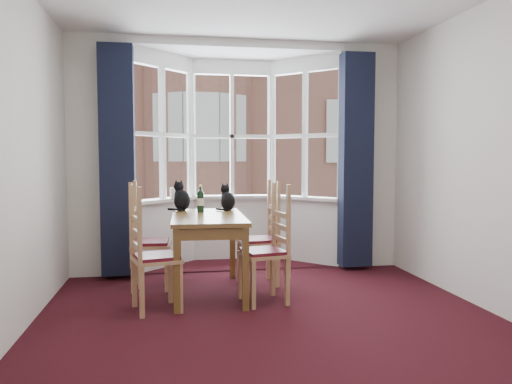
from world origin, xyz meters
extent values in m
plane|color=black|center=(0.00, 0.00, 0.00)|extent=(4.50, 4.50, 0.00)
plane|color=silver|center=(-2.00, 0.00, 1.40)|extent=(0.00, 4.50, 4.50)
plane|color=silver|center=(2.00, 0.00, 1.40)|extent=(0.00, 4.50, 4.50)
plane|color=silver|center=(0.00, -2.25, 1.40)|extent=(4.00, 0.00, 4.00)
cube|color=silver|center=(-1.65, 2.25, 1.40)|extent=(0.70, 0.12, 2.80)
cube|color=silver|center=(1.65, 2.25, 1.40)|extent=(0.70, 0.12, 2.80)
cube|color=black|center=(-1.42, 2.07, 1.35)|extent=(0.38, 0.22, 2.60)
cube|color=black|center=(1.42, 2.07, 1.35)|extent=(0.38, 0.22, 2.60)
cube|color=brown|center=(-0.46, 1.26, 0.79)|extent=(0.75, 1.36, 0.04)
cube|color=brown|center=(-0.79, 0.65, 0.38)|extent=(0.06, 0.06, 0.77)
cube|color=brown|center=(-0.75, 1.89, 0.38)|extent=(0.06, 0.06, 0.77)
cube|color=brown|center=(-0.17, 0.63, 0.38)|extent=(0.06, 0.06, 0.77)
cube|color=brown|center=(-0.14, 1.87, 0.38)|extent=(0.06, 0.06, 0.77)
cube|color=tan|center=(-0.96, 0.78, 0.48)|extent=(0.49, 0.50, 0.06)
cube|color=#500D19|center=(-0.96, 0.78, 0.49)|extent=(0.44, 0.46, 0.03)
cube|color=tan|center=(-1.04, 1.57, 0.48)|extent=(0.42, 0.44, 0.06)
cube|color=#500D19|center=(-1.04, 1.57, 0.49)|extent=(0.38, 0.40, 0.03)
cube|color=tan|center=(0.04, 0.86, 0.48)|extent=(0.47, 0.49, 0.06)
cube|color=#500D19|center=(0.04, 0.86, 0.49)|extent=(0.42, 0.44, 0.03)
cube|color=tan|center=(0.10, 1.54, 0.48)|extent=(0.43, 0.45, 0.06)
cube|color=#500D19|center=(0.10, 1.54, 0.49)|extent=(0.39, 0.41, 0.03)
ellipsoid|color=black|center=(-0.71, 1.77, 0.92)|extent=(0.26, 0.29, 0.23)
sphere|color=black|center=(-0.74, 1.84, 1.06)|extent=(0.14, 0.14, 0.11)
cone|color=black|center=(-0.77, 1.83, 1.12)|extent=(0.05, 0.05, 0.05)
cone|color=black|center=(-0.71, 1.85, 1.12)|extent=(0.05, 0.05, 0.05)
ellipsoid|color=black|center=(-0.21, 1.70, 0.90)|extent=(0.22, 0.25, 0.21)
sphere|color=black|center=(-0.23, 1.77, 1.03)|extent=(0.12, 0.12, 0.10)
cone|color=black|center=(-0.26, 1.76, 1.08)|extent=(0.04, 0.04, 0.04)
cone|color=black|center=(-0.20, 1.78, 1.08)|extent=(0.04, 0.04, 0.04)
cylinder|color=black|center=(-0.52, 1.57, 0.91)|extent=(0.07, 0.07, 0.21)
sphere|color=black|center=(-0.52, 1.57, 1.01)|extent=(0.07, 0.07, 0.07)
cylinder|color=black|center=(-0.52, 1.57, 1.05)|extent=(0.03, 0.03, 0.09)
cylinder|color=gold|center=(-0.52, 1.57, 1.09)|extent=(0.03, 0.03, 0.02)
cylinder|color=silver|center=(-0.52, 1.57, 0.91)|extent=(0.07, 0.07, 0.08)
cylinder|color=white|center=(-0.81, 2.60, 0.94)|extent=(0.06, 0.06, 0.14)
cylinder|color=white|center=(-0.73, 2.63, 0.92)|extent=(0.06, 0.06, 0.11)
plane|color=#333335|center=(0.00, 32.25, -6.00)|extent=(80.00, 80.00, 0.00)
cube|color=#9E6451|center=(0.00, 14.25, 1.00)|extent=(18.00, 6.00, 14.00)
cylinder|color=#9E6451|center=(0.00, 11.25, 1.00)|extent=(3.20, 3.20, 14.00)
camera|label=1|loc=(-0.83, -3.77, 1.39)|focal=35.00mm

